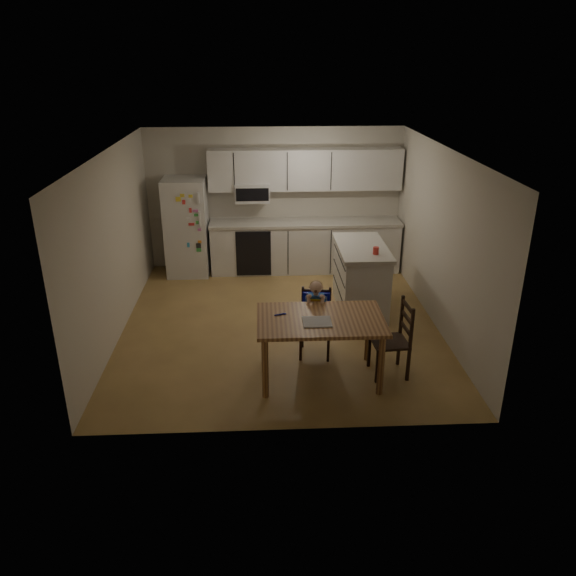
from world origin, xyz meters
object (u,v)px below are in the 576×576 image
(kitchen_island, at_px, (361,278))
(chair_booster, at_px, (316,309))
(refrigerator, at_px, (187,227))
(dining_table, at_px, (320,326))
(chair_side, at_px, (398,334))
(red_cup, at_px, (376,251))

(kitchen_island, relative_size, chair_booster, 1.33)
(refrigerator, bearing_deg, dining_table, -61.54)
(kitchen_island, bearing_deg, chair_side, -86.22)
(red_cup, bearing_deg, chair_side, -90.04)
(refrigerator, height_order, chair_booster, refrigerator)
(refrigerator, height_order, chair_side, refrigerator)
(chair_side, bearing_deg, kitchen_island, 179.77)
(kitchen_island, bearing_deg, chair_booster, -121.20)
(dining_table, distance_m, chair_side, 0.96)
(refrigerator, relative_size, red_cup, 16.23)
(dining_table, distance_m, chair_booster, 0.62)
(kitchen_island, height_order, chair_booster, chair_booster)
(red_cup, relative_size, dining_table, 0.07)
(refrigerator, distance_m, chair_side, 4.63)
(chair_booster, bearing_deg, refrigerator, 131.01)
(red_cup, distance_m, chair_booster, 1.42)
(chair_booster, bearing_deg, kitchen_island, 66.63)
(dining_table, xyz_separation_m, chair_side, (0.94, 0.06, -0.15))
(dining_table, bearing_deg, kitchen_island, 67.27)
(refrigerator, distance_m, kitchen_island, 3.27)
(kitchen_island, bearing_deg, red_cup, -71.29)
(dining_table, xyz_separation_m, chair_booster, (0.01, 0.61, -0.07))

